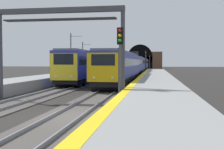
% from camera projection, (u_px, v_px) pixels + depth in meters
% --- Properties ---
extents(ground_plane, '(320.00, 320.00, 0.00)m').
position_uv_depth(ground_plane, '(69.00, 118.00, 13.31)').
color(ground_plane, '#282623').
extents(platform_right, '(112.00, 4.05, 1.01)m').
position_uv_depth(platform_right, '(157.00, 109.00, 12.64)').
color(platform_right, gray).
rests_on(platform_right, ground_plane).
extents(platform_right_edge_strip, '(112.00, 0.50, 0.01)m').
position_uv_depth(platform_right_edge_strip, '(119.00, 98.00, 12.89)').
color(platform_right_edge_strip, yellow).
rests_on(platform_right_edge_strip, platform_right).
extents(track_main_line, '(160.00, 2.98, 0.21)m').
position_uv_depth(track_main_line, '(69.00, 117.00, 13.31)').
color(track_main_line, '#4C4742').
rests_on(track_main_line, ground_plane).
extents(train_main_approaching, '(81.82, 3.25, 4.76)m').
position_uv_depth(train_main_approaching, '(137.00, 64.00, 63.19)').
color(train_main_approaching, navy).
rests_on(train_main_approaching, ground_plane).
extents(train_adjacent_platform, '(55.78, 3.07, 4.06)m').
position_uv_depth(train_adjacent_platform, '(109.00, 64.00, 54.57)').
color(train_adjacent_platform, navy).
rests_on(train_adjacent_platform, ground_plane).
extents(railway_signal_near, '(0.39, 0.38, 4.82)m').
position_uv_depth(railway_signal_near, '(120.00, 58.00, 17.24)').
color(railway_signal_near, '#4C4C54').
rests_on(railway_signal_near, ground_plane).
extents(railway_signal_mid, '(0.39, 0.38, 5.41)m').
position_uv_depth(railway_signal_mid, '(146.00, 60.00, 64.37)').
color(railway_signal_mid, '#38383D').
rests_on(railway_signal_mid, ground_plane).
extents(railway_signal_far, '(0.39, 0.38, 5.61)m').
position_uv_depth(railway_signal_far, '(150.00, 61.00, 113.21)').
color(railway_signal_far, '#38383D').
rests_on(railway_signal_far, ground_plane).
extents(overhead_signal_gantry, '(0.70, 9.05, 6.39)m').
position_uv_depth(overhead_signal_gantry, '(59.00, 30.00, 18.91)').
color(overhead_signal_gantry, '#3F3F47').
rests_on(overhead_signal_gantry, ground_plane).
extents(tunnel_portal, '(2.93, 19.27, 10.79)m').
position_uv_depth(tunnel_portal, '(140.00, 60.00, 122.55)').
color(tunnel_portal, brown).
rests_on(tunnel_portal, ground_plane).
extents(catenary_mast_near, '(0.22, 2.35, 8.10)m').
position_uv_depth(catenary_mast_near, '(71.00, 54.00, 51.52)').
color(catenary_mast_near, '#595B60').
rests_on(catenary_mast_near, ground_plane).
extents(catenary_mast_far, '(0.22, 1.81, 7.10)m').
position_uv_depth(catenary_mast_far, '(83.00, 58.00, 59.95)').
color(catenary_mast_far, '#595B60').
rests_on(catenary_mast_far, ground_plane).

